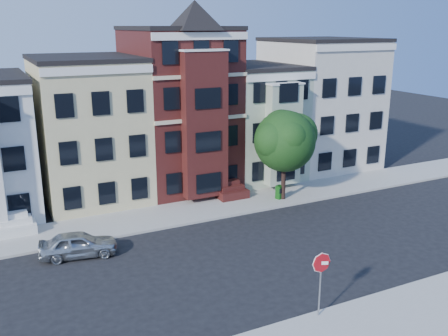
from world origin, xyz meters
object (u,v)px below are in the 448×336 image
parked_car (78,244)px  stop_sign (320,280)px  newspaper_box (279,192)px  street_tree (285,145)px

parked_car → stop_sign: 13.66m
parked_car → newspaper_box: 15.15m
newspaper_box → stop_sign: stop_sign is taller
street_tree → stop_sign: size_ratio=2.39×
newspaper_box → parked_car: bearing=169.9°
parked_car → stop_sign: size_ratio=1.25×
parked_car → stop_sign: stop_sign is taller
street_tree → parked_car: size_ratio=1.91×
newspaper_box → stop_sign: bearing=-136.8°
newspaper_box → stop_sign: size_ratio=0.30×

